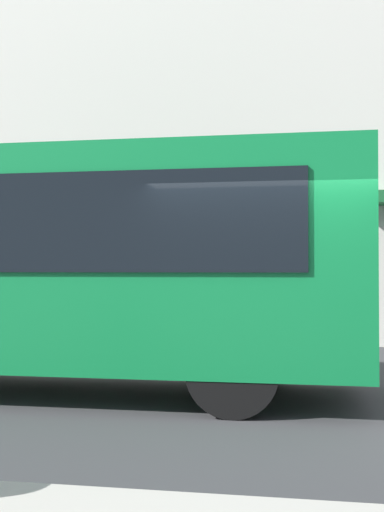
% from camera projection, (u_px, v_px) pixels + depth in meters
% --- Properties ---
extents(ground_plane, '(60.00, 60.00, 0.00)m').
position_uv_depth(ground_plane, '(269.00, 407.00, 7.72)').
color(ground_plane, '#38383A').
extents(building_facade_far, '(28.00, 1.55, 12.00)m').
position_uv_depth(building_facade_far, '(291.00, 65.00, 14.51)').
color(building_facade_far, beige).
rests_on(building_facade_far, ground_plane).
extents(red_bus, '(9.05, 2.54, 3.08)m').
position_uv_depth(red_bus, '(14.00, 262.00, 8.82)').
color(red_bus, '#0F7238').
rests_on(red_bus, ground_plane).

